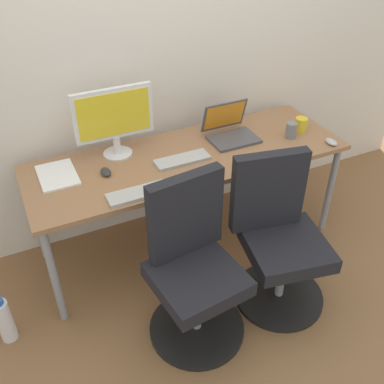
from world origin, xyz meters
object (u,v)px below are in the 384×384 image
at_px(office_chair_left, 193,269).
at_px(desktop_monitor, 114,118).
at_px(coffee_mug, 301,124).
at_px(water_bottle_on_floor, 4,320).
at_px(office_chair_right, 278,240).
at_px(open_laptop, 230,129).

relative_size(office_chair_left, desktop_monitor, 1.96).
xyz_separation_m(desktop_monitor, coffee_mug, (1.21, -0.23, -0.20)).
bearing_deg(water_bottle_on_floor, office_chair_right, -12.72).
height_order(water_bottle_on_floor, open_laptop, open_laptop).
height_order(office_chair_left, office_chair_right, same).
distance_m(office_chair_right, open_laptop, 0.82).
bearing_deg(open_laptop, water_bottle_on_floor, -166.13).
bearing_deg(desktop_monitor, water_bottle_on_floor, -150.19).
bearing_deg(office_chair_right, open_laptop, 84.04).
distance_m(water_bottle_on_floor, coffee_mug, 2.18).
xyz_separation_m(office_chair_left, water_bottle_on_floor, (-0.98, 0.34, -0.28)).
distance_m(office_chair_left, coffee_mug, 1.30).
bearing_deg(office_chair_left, office_chair_right, -0.08).
bearing_deg(open_laptop, coffee_mug, -15.12).
bearing_deg(coffee_mug, open_laptop, 164.88).
relative_size(open_laptop, coffee_mug, 3.37).
bearing_deg(water_bottle_on_floor, office_chair_left, -19.25).
height_order(water_bottle_on_floor, coffee_mug, coffee_mug).
xyz_separation_m(water_bottle_on_floor, desktop_monitor, (0.86, 0.49, 0.81)).
distance_m(office_chair_left, desktop_monitor, 1.00).
bearing_deg(office_chair_left, open_laptop, 50.06).
distance_m(office_chair_right, desktop_monitor, 1.19).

